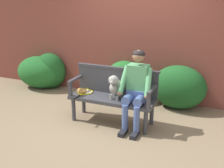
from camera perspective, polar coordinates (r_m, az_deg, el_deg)
ground_plane at (r=5.01m, az=0.00°, el=-7.92°), size 40.00×40.00×0.00m
brick_garden_fence at (r=6.03m, az=5.72°, el=7.49°), size 8.00×0.30×2.18m
hedge_bush_mid_left at (r=6.83m, az=-12.75°, el=2.71°), size 0.80×0.62×0.86m
hedge_bush_far_right at (r=5.94m, az=2.57°, el=0.76°), size 0.85×0.75×0.85m
hedge_bush_far_left at (r=5.61m, az=13.67°, el=-0.65°), size 1.08×0.71×0.88m
hedge_bush_mid_right at (r=6.93m, az=-14.76°, el=2.42°), size 1.16×0.82×0.77m
garden_bench at (r=4.84m, az=0.00°, el=-3.56°), size 1.51×0.50×0.48m
bench_backrest at (r=4.92m, az=1.00°, el=0.78°), size 1.55×0.06×0.50m
bench_armrest_left_end at (r=4.99m, az=-8.00°, el=0.19°), size 0.06×0.50×0.28m
bench_armrest_right_end at (r=4.45m, az=8.08°, el=-2.06°), size 0.06×0.50×0.28m
person_seated at (r=4.57m, az=5.08°, el=-0.52°), size 0.56×0.65×1.35m
dog_on_bench at (r=4.70m, az=0.68°, el=-0.48°), size 0.23×0.45×0.44m
tennis_racket at (r=5.07m, az=-5.75°, el=-1.72°), size 0.29×0.56×0.03m
baseball_glove at (r=5.05m, az=-6.30°, el=-1.39°), size 0.28×0.27×0.09m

